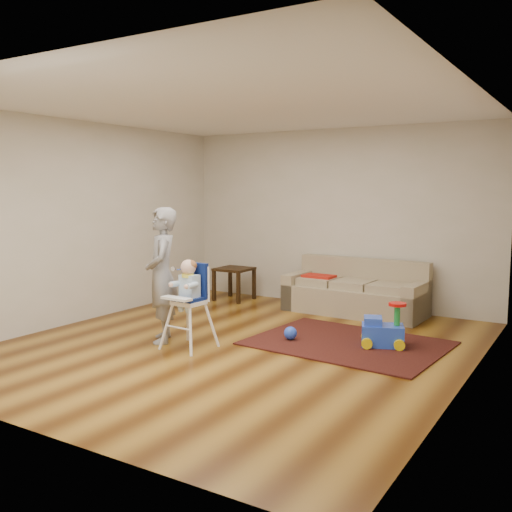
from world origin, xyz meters
The scene contains 9 objects.
ground centered at (0.00, 0.00, 0.00)m, with size 5.50×5.50×0.00m, color #472407.
room_envelope centered at (0.00, 0.53, 1.88)m, with size 5.04×5.52×2.72m.
sofa centered at (0.51, 2.30, 0.39)m, with size 2.03×0.90×0.77m.
side_table centered at (-1.53, 2.23, 0.26)m, with size 0.53×0.53×0.53m, color black, non-canonical shape.
area_rug centered at (1.05, 0.73, 0.01)m, with size 2.14×1.61×0.02m, color black.
ride_on_toy centered at (1.44, 0.80, 0.27)m, with size 0.46×0.33×0.51m, color blue, non-canonical shape.
toy_ball centered at (0.42, 0.49, 0.10)m, with size 0.16×0.16×0.16m, color blue.
high_chair centered at (-0.42, -0.37, 0.49)m, with size 0.50×0.50×1.02m.
adult centered at (-0.86, -0.30, 0.79)m, with size 0.58×0.38×1.58m, color gray.
Camera 1 is at (3.50, -5.36, 1.80)m, focal length 40.00 mm.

